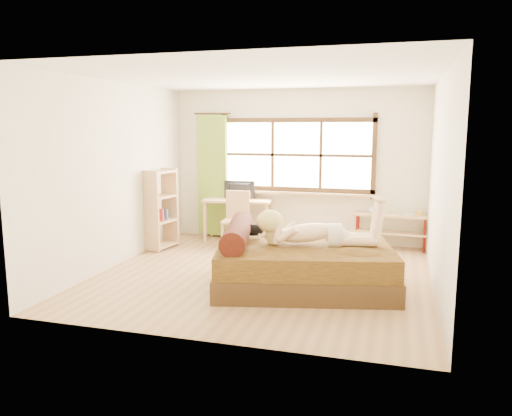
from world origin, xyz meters
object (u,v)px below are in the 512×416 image
(woman, at_px, (316,219))
(desk, at_px, (238,205))
(bed, at_px, (300,262))
(pipe_shelf, at_px, (391,223))
(chair, at_px, (237,215))
(kitten, at_px, (253,229))
(bookshelf, at_px, (160,209))

(woman, relative_size, desk, 1.24)
(bed, height_order, pipe_shelf, bed)
(chair, bearing_deg, pipe_shelf, 6.01)
(woman, xyz_separation_m, pipe_shelf, (0.91, 2.36, -0.45))
(desk, bearing_deg, chair, -80.20)
(bed, distance_m, pipe_shelf, 2.58)
(kitten, relative_size, chair, 0.35)
(woman, bearing_deg, kitten, 157.45)
(bed, bearing_deg, bookshelf, 141.15)
(bed, bearing_deg, pipe_shelf, 51.68)
(bed, relative_size, kitten, 7.68)
(kitten, distance_m, bookshelf, 2.30)
(desk, xyz_separation_m, bookshelf, (-1.08, -0.91, 0.02))
(woman, relative_size, pipe_shelf, 1.29)
(woman, relative_size, chair, 1.63)
(woman, bearing_deg, bookshelf, 142.16)
(bed, bearing_deg, woman, -23.30)
(chair, xyz_separation_m, bookshelf, (-1.17, -0.55, 0.15))
(bed, distance_m, bookshelf, 2.97)
(pipe_shelf, bearing_deg, bed, -113.42)
(desk, bearing_deg, bed, -59.21)
(chair, distance_m, bookshelf, 1.30)
(bed, bearing_deg, kitten, 157.67)
(kitten, bearing_deg, desk, 100.48)
(kitten, height_order, pipe_shelf, kitten)
(kitten, relative_size, bookshelf, 0.25)
(chair, xyz_separation_m, pipe_shelf, (2.58, 0.48, -0.09))
(kitten, relative_size, pipe_shelf, 0.28)
(bed, distance_m, chair, 2.37)
(chair, bearing_deg, desk, 99.80)
(bed, height_order, chair, chair)
(woman, height_order, kitten, woman)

